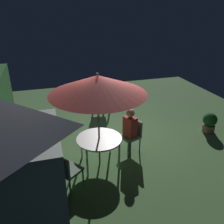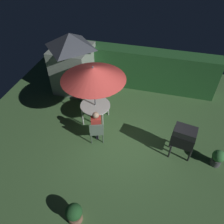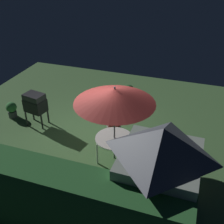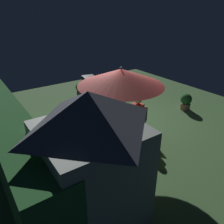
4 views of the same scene
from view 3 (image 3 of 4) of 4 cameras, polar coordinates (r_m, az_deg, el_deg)
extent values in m
plane|color=#47703D|center=(9.30, -4.26, -5.10)|extent=(11.00, 11.00, 0.00)
cube|color=#28602D|center=(6.46, -17.03, -15.89)|extent=(6.83, 0.77, 1.76)
cube|color=gray|center=(6.21, 9.23, -15.57)|extent=(1.58, 1.63, 1.99)
pyramid|color=#4C515B|center=(5.36, 10.37, -6.00)|extent=(1.67, 1.73, 0.59)
cylinder|color=white|center=(7.97, 0.50, -5.47)|extent=(1.11, 1.11, 0.04)
cylinder|color=beige|center=(8.41, 3.86, -6.53)|extent=(0.05, 0.05, 0.71)
cylinder|color=beige|center=(8.59, -1.16, -5.52)|extent=(0.05, 0.05, 0.71)
cylinder|color=beige|center=(7.82, 2.31, -9.81)|extent=(0.05, 0.05, 0.71)
cylinder|color=beige|center=(8.02, -3.07, -8.64)|extent=(0.05, 0.05, 0.71)
cylinder|color=#4C4C51|center=(7.72, 0.51, -2.89)|extent=(0.04, 0.04, 2.31)
cone|color=#B73833|center=(7.24, 0.55, 3.36)|extent=(2.21, 2.21, 0.42)
sphere|color=#4C4C51|center=(7.13, 0.56, 5.06)|extent=(0.06, 0.06, 0.06)
cube|color=black|center=(9.87, -15.56, 1.37)|extent=(0.78, 0.62, 0.45)
cube|color=#2B2B2E|center=(9.72, -15.83, 3.03)|extent=(0.74, 0.59, 0.20)
cylinder|color=#262628|center=(10.11, -13.07, -0.81)|extent=(0.06, 0.06, 0.55)
cylinder|color=#262628|center=(10.42, -16.00, -0.22)|extent=(0.06, 0.06, 0.55)
cylinder|color=#262628|center=(9.81, -14.29, -2.03)|extent=(0.06, 0.06, 0.55)
cylinder|color=#262628|center=(10.14, -17.27, -1.38)|extent=(0.06, 0.06, 0.55)
cube|color=slate|center=(8.94, 0.33, -3.14)|extent=(0.59, 0.59, 0.06)
cube|color=slate|center=(8.99, 0.31, -1.20)|extent=(0.45, 0.20, 0.45)
cylinder|color=#516155|center=(9.24, 1.55, -3.59)|extent=(0.04, 0.04, 0.45)
cylinder|color=#516155|center=(9.23, -0.94, -3.61)|extent=(0.04, 0.04, 0.45)
cylinder|color=#516155|center=(8.91, 1.65, -5.05)|extent=(0.04, 0.04, 0.45)
cylinder|color=#516155|center=(8.90, -0.93, -5.07)|extent=(0.04, 0.04, 0.45)
cube|color=slate|center=(7.40, 3.14, -11.72)|extent=(0.64, 0.64, 0.06)
cube|color=slate|center=(7.10, 3.81, -11.46)|extent=(0.40, 0.32, 0.45)
cylinder|color=#516155|center=(7.37, 2.17, -14.35)|extent=(0.04, 0.04, 0.45)
cylinder|color=#516155|center=(7.48, 5.13, -13.62)|extent=(0.04, 0.04, 0.45)
cylinder|color=#516155|center=(7.63, 1.10, -12.33)|extent=(0.04, 0.04, 0.45)
cylinder|color=#516155|center=(7.74, 3.96, -11.67)|extent=(0.04, 0.04, 0.45)
cylinder|color=#4C4C51|center=(10.90, -19.84, -0.38)|extent=(0.31, 0.31, 0.25)
sphere|color=#3D8442|center=(10.76, -20.11, 0.94)|extent=(0.39, 0.39, 0.39)
cylinder|color=#936651|center=(11.49, 3.43, 3.18)|extent=(0.38, 0.38, 0.24)
sphere|color=#235628|center=(11.35, 3.48, 4.55)|extent=(0.44, 0.44, 0.44)
cube|color=#CC3D33|center=(8.77, 0.34, -1.49)|extent=(0.40, 0.34, 0.55)
sphere|color=tan|center=(8.57, 0.35, 0.74)|extent=(0.22, 0.22, 0.22)
cylinder|color=#383347|center=(9.06, 0.33, -4.24)|extent=(0.10, 0.10, 0.48)
camera|label=1|loc=(5.98, 45.69, 4.06)|focal=37.71mm
camera|label=2|loc=(12.55, -0.54, 33.08)|focal=34.69mm
camera|label=4|loc=(4.02, 48.95, -7.23)|focal=35.19mm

